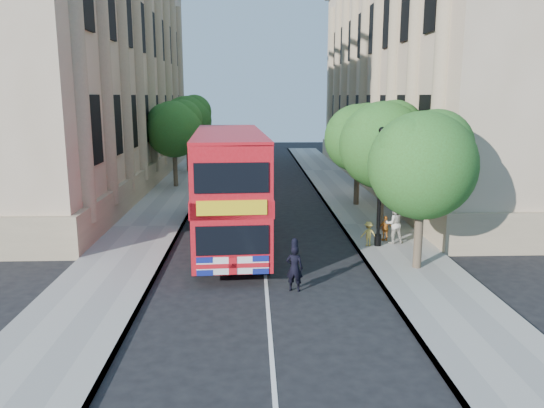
{
  "coord_description": "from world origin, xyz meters",
  "views": [
    {
      "loc": [
        -0.46,
        -16.13,
        6.55
      ],
      "look_at": [
        0.32,
        4.6,
        2.3
      ],
      "focal_mm": 35.0,
      "sensor_mm": 36.0,
      "label": 1
    }
  ],
  "objects": [
    {
      "name": "ground",
      "position": [
        0.0,
        0.0,
        0.0
      ],
      "size": [
        120.0,
        120.0,
        0.0
      ],
      "primitive_type": "plane",
      "color": "black",
      "rests_on": "ground"
    },
    {
      "name": "pavement_left",
      "position": [
        -5.75,
        10.0,
        0.06
      ],
      "size": [
        3.5,
        80.0,
        0.12
      ],
      "primitive_type": "cube",
      "color": "gray",
      "rests_on": "ground"
    },
    {
      "name": "pavement_right",
      "position": [
        5.75,
        10.0,
        0.06
      ],
      "size": [
        3.5,
        80.0,
        0.12
      ],
      "primitive_type": "cube",
      "color": "gray",
      "rests_on": "ground"
    },
    {
      "name": "building_left",
      "position": [
        -13.8,
        24.0,
        9.0
      ],
      "size": [
        12.0,
        38.0,
        18.0
      ],
      "primitive_type": "cube",
      "color": "tan",
      "rests_on": "ground"
    },
    {
      "name": "child_b",
      "position": [
        4.58,
        6.0,
        0.66
      ],
      "size": [
        0.73,
        0.46,
        1.08
      ],
      "primitive_type": "imported",
      "rotation": [
        0.0,
        0.0,
        3.22
      ],
      "color": "#E0BD4C",
      "rests_on": "pavement_right"
    },
    {
      "name": "tree_left_far",
      "position": [
        -5.96,
        22.03,
        4.44
      ],
      "size": [
        4.0,
        4.0,
        6.3
      ],
      "color": "#473828",
      "rests_on": "ground"
    },
    {
      "name": "child_a",
      "position": [
        5.52,
        6.81,
        0.69
      ],
      "size": [
        0.71,
        0.41,
        1.13
      ],
      "primitive_type": "imported",
      "rotation": [
        0.0,
        0.0,
        3.35
      ],
      "color": "orange",
      "rests_on": "pavement_right"
    },
    {
      "name": "lamp_post",
      "position": [
        5.0,
        6.0,
        2.51
      ],
      "size": [
        0.32,
        0.32,
        5.16
      ],
      "color": "black",
      "rests_on": "pavement_right"
    },
    {
      "name": "box_van",
      "position": [
        -2.47,
        11.65,
        1.47
      ],
      "size": [
        2.52,
        5.38,
        2.99
      ],
      "rotation": [
        0.0,
        0.0,
        0.08
      ],
      "color": "black",
      "rests_on": "ground"
    },
    {
      "name": "woman_pedestrian",
      "position": [
        5.79,
        6.4,
        1.01
      ],
      "size": [
        0.94,
        0.78,
        1.78
      ],
      "primitive_type": "imported",
      "rotation": [
        0.0,
        0.0,
        3.27
      ],
      "color": "beige",
      "rests_on": "pavement_right"
    },
    {
      "name": "tree_left_back",
      "position": [
        -5.96,
        30.03,
        4.71
      ],
      "size": [
        4.2,
        4.2,
        6.65
      ],
      "color": "#473828",
      "rests_on": "ground"
    },
    {
      "name": "police_constable",
      "position": [
        0.95,
        1.0,
        0.8
      ],
      "size": [
        0.67,
        0.54,
        1.6
      ],
      "primitive_type": "imported",
      "rotation": [
        0.0,
        0.0,
        2.84
      ],
      "color": "black",
      "rests_on": "ground"
    },
    {
      "name": "double_decker_bus",
      "position": [
        -1.45,
        6.58,
        2.74
      ],
      "size": [
        3.43,
        10.86,
        4.95
      ],
      "rotation": [
        0.0,
        0.0,
        0.06
      ],
      "color": "red",
      "rests_on": "ground"
    },
    {
      "name": "tree_right_mid",
      "position": [
        5.84,
        9.03,
        4.45
      ],
      "size": [
        4.2,
        4.2,
        6.37
      ],
      "color": "#473828",
      "rests_on": "ground"
    },
    {
      "name": "tree_right_near",
      "position": [
        5.84,
        3.03,
        4.25
      ],
      "size": [
        4.0,
        4.0,
        6.08
      ],
      "color": "#473828",
      "rests_on": "ground"
    },
    {
      "name": "tree_right_far",
      "position": [
        5.84,
        15.03,
        4.31
      ],
      "size": [
        4.0,
        4.0,
        6.15
      ],
      "color": "#473828",
      "rests_on": "ground"
    },
    {
      "name": "building_right",
      "position": [
        13.8,
        24.0,
        9.0
      ],
      "size": [
        12.0,
        38.0,
        18.0
      ],
      "primitive_type": "cube",
      "color": "tan",
      "rests_on": "ground"
    }
  ]
}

